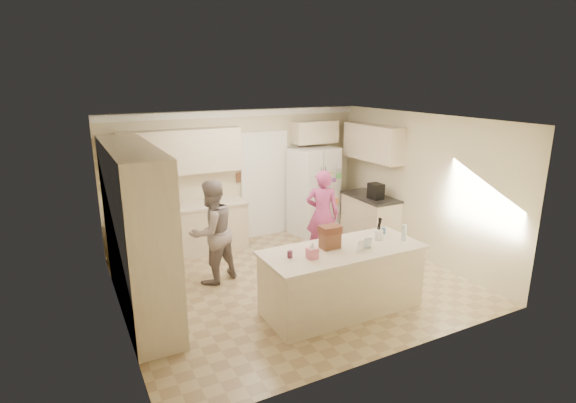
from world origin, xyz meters
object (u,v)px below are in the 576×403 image
island_base (342,281)px  utensil_crock (378,235)px  coffee_maker (376,191)px  dollhouse_body (330,240)px  teen_boy (212,232)px  teen_girl (322,214)px  tissue_box (312,253)px  refrigerator (314,191)px

island_base → utensil_crock: utensil_crock is taller
coffee_maker → island_base: (-2.05, -1.90, -0.63)m
dollhouse_body → teen_boy: teen_boy is taller
teen_boy → teen_girl: 2.09m
tissue_box → teen_girl: 2.31m
refrigerator → teen_boy: refrigerator is taller
tissue_box → teen_boy: 1.99m
tissue_box → teen_boy: (-0.77, 1.82, -0.16)m
coffee_maker → utensil_crock: bearing=-127.1°
dollhouse_body → teen_boy: (-1.17, 1.62, -0.20)m
coffee_maker → island_base: size_ratio=0.14×
refrigerator → island_base: refrigerator is taller
island_base → teen_boy: size_ratio=1.31×
coffee_maker → teen_boy: (-3.37, -0.18, -0.23)m
refrigerator → coffee_maker: refrigerator is taller
teen_girl → island_base: bearing=100.3°
dollhouse_body → utensil_crock: bearing=-3.6°
island_base → dollhouse_body: size_ratio=8.46×
teen_girl → dollhouse_body: bearing=95.0°
coffee_maker → teen_girl: size_ratio=0.18×
teen_boy → dollhouse_body: bearing=104.8°
utensil_crock → teen_boy: bearing=139.6°
refrigerator → utensil_crock: size_ratio=12.00×
coffee_maker → utensil_crock: size_ratio=2.00×
refrigerator → island_base: (-1.32, -3.03, -0.46)m
refrigerator → teen_girl: 1.37m
island_base → teen_boy: 2.21m
teen_boy → refrigerator: bearing=-174.5°
utensil_crock → teen_boy: size_ratio=0.09×
tissue_box → dollhouse_body: size_ratio=0.54×
island_base → teen_boy: teen_boy is taller
island_base → dollhouse_body: (-0.15, 0.10, 0.60)m
dollhouse_body → teen_boy: size_ratio=0.15×
island_base → dollhouse_body: dollhouse_body is taller
refrigerator → teen_girl: (-0.55, -1.25, -0.08)m
refrigerator → dollhouse_body: 3.28m
utensil_crock → tissue_box: 1.21m
refrigerator → tissue_box: refrigerator is taller
teen_girl → coffee_maker: bearing=-141.1°
refrigerator → island_base: 3.34m
island_base → utensil_crock: bearing=4.4°
refrigerator → utensil_crock: (-0.67, -2.98, 0.10)m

